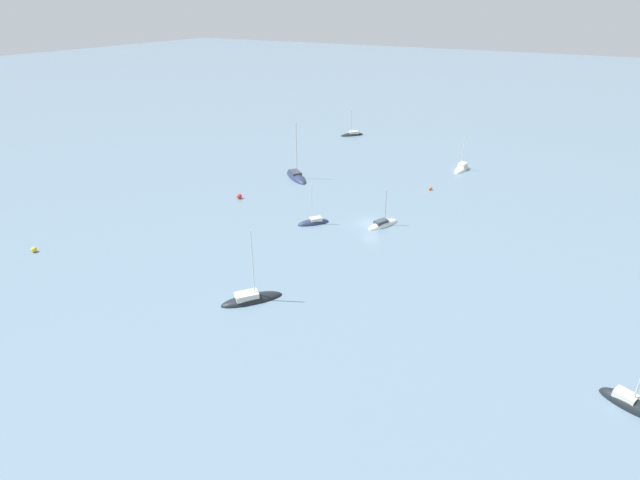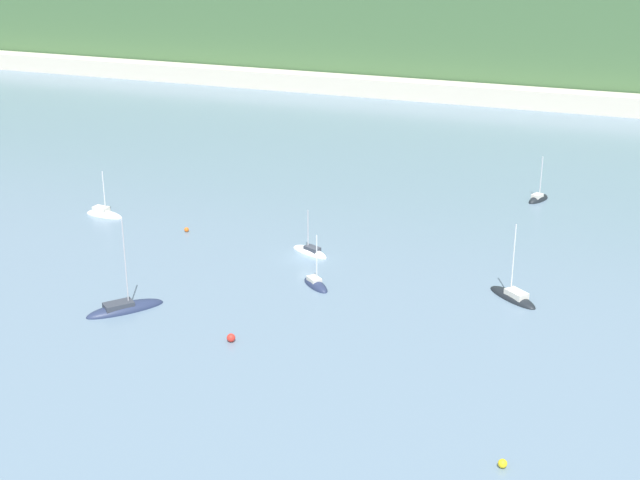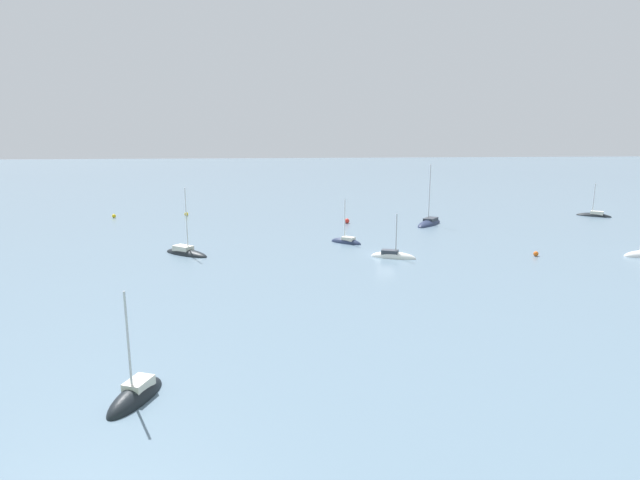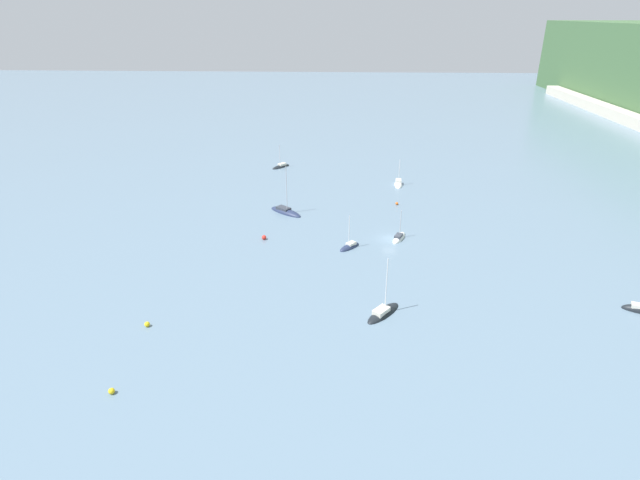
# 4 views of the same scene
# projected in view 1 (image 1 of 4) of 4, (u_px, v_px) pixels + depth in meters

# --- Properties ---
(ground_plane) EXTENTS (600.00, 600.00, 0.00)m
(ground_plane) POSITION_uv_depth(u_px,v_px,m) (371.00, 224.00, 77.38)
(ground_plane) COLOR slate
(sailboat_0) EXTENTS (6.05, 5.54, 7.09)m
(sailboat_0) POSITION_uv_depth(u_px,v_px,m) (352.00, 135.00, 127.50)
(sailboat_0) COLOR black
(sailboat_0) RESTS_ON ground_plane
(sailboat_1) EXTENTS (6.32, 2.41, 7.60)m
(sailboat_1) POSITION_uv_depth(u_px,v_px,m) (461.00, 169.00, 101.77)
(sailboat_1) COLOR silver
(sailboat_1) RESTS_ON ground_plane
(sailboat_2) EXTENTS (6.11, 3.88, 6.61)m
(sailboat_2) POSITION_uv_depth(u_px,v_px,m) (383.00, 225.00, 76.84)
(sailboat_2) COLOR white
(sailboat_2) RESTS_ON ground_plane
(sailboat_3) EXTENTS (3.41, 5.16, 7.80)m
(sailboat_3) POSITION_uv_depth(u_px,v_px,m) (628.00, 404.00, 42.90)
(sailboat_3) COLOR black
(sailboat_3) RESTS_ON ground_plane
(sailboat_4) EXTENTS (7.05, 6.22, 9.67)m
(sailboat_4) POSITION_uv_depth(u_px,v_px,m) (251.00, 300.00, 57.75)
(sailboat_4) COLOR black
(sailboat_4) RESTS_ON ground_plane
(sailboat_5) EXTENTS (4.93, 4.63, 7.25)m
(sailboat_5) POSITION_uv_depth(u_px,v_px,m) (314.00, 223.00, 77.53)
(sailboat_5) COLOR #232D4C
(sailboat_5) RESTS_ON ground_plane
(sailboat_6) EXTENTS (7.54, 8.51, 11.55)m
(sailboat_6) POSITION_uv_depth(u_px,v_px,m) (296.00, 177.00, 97.42)
(sailboat_6) COLOR #232D4C
(sailboat_6) RESTS_ON ground_plane
(mooring_buoy_1) EXTENTS (0.90, 0.90, 0.90)m
(mooring_buoy_1) POSITION_uv_depth(u_px,v_px,m) (239.00, 196.00, 87.03)
(mooring_buoy_1) COLOR red
(mooring_buoy_1) RESTS_ON ground_plane
(mooring_buoy_2) EXTENTS (0.76, 0.76, 0.76)m
(mooring_buoy_2) POSITION_uv_depth(u_px,v_px,m) (34.00, 250.00, 68.70)
(mooring_buoy_2) COLOR yellow
(mooring_buoy_2) RESTS_ON ground_plane
(mooring_buoy_3) EXTENTS (0.65, 0.65, 0.65)m
(mooring_buoy_3) POSITION_uv_depth(u_px,v_px,m) (430.00, 188.00, 90.98)
(mooring_buoy_3) COLOR orange
(mooring_buoy_3) RESTS_ON ground_plane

